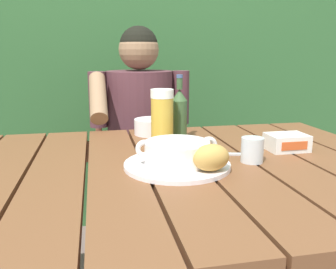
% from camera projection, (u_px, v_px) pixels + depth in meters
% --- Properties ---
extents(dining_table, '(1.41, 0.99, 0.77)m').
position_uv_depth(dining_table, '(172.00, 193.00, 1.03)').
color(dining_table, brown).
rests_on(dining_table, ground_plane).
extents(hedge_backdrop, '(3.06, 0.96, 2.93)m').
position_uv_depth(hedge_backdrop, '(103.00, 17.00, 2.34)').
color(hedge_backdrop, '#316031').
rests_on(hedge_backdrop, ground_plane).
extents(chair_near_diner, '(0.44, 0.43, 0.91)m').
position_uv_depth(chair_near_diner, '(137.00, 167.00, 1.97)').
color(chair_near_diner, brown).
rests_on(chair_near_diner, ground_plane).
extents(person_eating, '(0.48, 0.47, 1.20)m').
position_uv_depth(person_eating, '(141.00, 131.00, 1.72)').
color(person_eating, '#542E35').
rests_on(person_eating, ground_plane).
extents(serving_plate, '(0.29, 0.29, 0.01)m').
position_uv_depth(serving_plate, '(177.00, 165.00, 0.99)').
color(serving_plate, white).
rests_on(serving_plate, dining_table).
extents(soup_bowl, '(0.23, 0.18, 0.07)m').
position_uv_depth(soup_bowl, '(177.00, 152.00, 0.98)').
color(soup_bowl, white).
rests_on(soup_bowl, serving_plate).
extents(bread_roll, '(0.12, 0.10, 0.07)m').
position_uv_depth(bread_roll, '(211.00, 157.00, 0.91)').
color(bread_roll, '#BF9044').
rests_on(bread_roll, serving_plate).
extents(beer_glass, '(0.08, 0.08, 0.19)m').
position_uv_depth(beer_glass, '(162.00, 117.00, 1.21)').
color(beer_glass, gold).
rests_on(beer_glass, dining_table).
extents(beer_bottle, '(0.06, 0.06, 0.23)m').
position_uv_depth(beer_bottle, '(179.00, 113.00, 1.28)').
color(beer_bottle, '#37552E').
rests_on(beer_bottle, dining_table).
extents(water_glass_small, '(0.06, 0.06, 0.07)m').
position_uv_depth(water_glass_small, '(252.00, 150.00, 1.02)').
color(water_glass_small, silver).
rests_on(water_glass_small, dining_table).
extents(butter_tub, '(0.13, 0.10, 0.05)m').
position_uv_depth(butter_tub, '(287.00, 142.00, 1.15)').
color(butter_tub, white).
rests_on(butter_tub, dining_table).
extents(table_knife, '(0.16, 0.06, 0.01)m').
position_uv_depth(table_knife, '(221.00, 154.00, 1.10)').
color(table_knife, silver).
rests_on(table_knife, dining_table).
extents(diner_bowl, '(0.14, 0.14, 0.06)m').
position_uv_depth(diner_bowl, '(152.00, 127.00, 1.38)').
color(diner_bowl, white).
rests_on(diner_bowl, dining_table).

